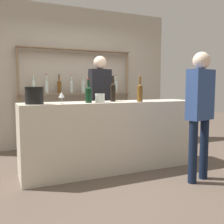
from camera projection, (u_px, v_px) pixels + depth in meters
The scene contains 13 objects.
ground_plane at pixel (112, 169), 3.85m from camera, with size 16.00×16.00×0.00m, color brown.
bar_counter at pixel (112, 136), 3.80m from camera, with size 2.57×0.57×0.99m, color beige.
back_wall at pixel (75, 77), 5.42m from camera, with size 4.17×0.12×2.80m, color #B2A899.
back_shelf at pixel (78, 83), 5.27m from camera, with size 2.30×0.18×1.94m.
counter_bottle_0 at pixel (113, 93), 3.89m from camera, with size 0.08×0.08×0.32m.
counter_bottle_1 at pixel (140, 92), 3.73m from camera, with size 0.08×0.08×0.37m.
counter_bottle_2 at pixel (88, 94), 3.49m from camera, with size 0.09×0.09×0.31m.
counter_bottle_3 at pixel (113, 92), 3.76m from camera, with size 0.07×0.07×0.37m.
wine_glass at pixel (62, 95), 3.28m from camera, with size 0.08×0.08×0.15m.
ice_bucket at pixel (34, 95), 3.22m from camera, with size 0.23×0.23×0.21m.
cork_jar at pixel (100, 98), 3.56m from camera, with size 0.13×0.13×0.12m.
server_behind_counter at pixel (100, 95), 4.61m from camera, with size 0.40×0.23×1.74m.
customer_right at pixel (200, 105), 3.28m from camera, with size 0.42×0.27×1.63m.
Camera 1 is at (-1.54, -3.42, 1.21)m, focal length 42.00 mm.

